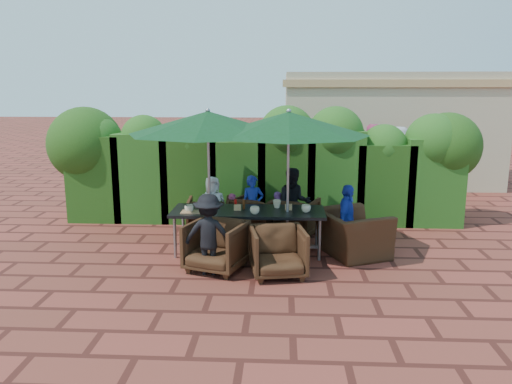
{
  "coord_description": "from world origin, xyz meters",
  "views": [
    {
      "loc": [
        0.41,
        -8.05,
        2.79
      ],
      "look_at": [
        -0.04,
        0.4,
        1.02
      ],
      "focal_mm": 35.0,
      "sensor_mm": 36.0,
      "label": 1
    }
  ],
  "objects_px": {
    "chair_far_mid": "(257,214)",
    "dining_table": "(248,214)",
    "umbrella_left": "(208,123)",
    "chair_far_left": "(209,215)",
    "umbrella_right": "(289,124)",
    "chair_near_left": "(216,244)",
    "chair_near_right": "(278,250)",
    "chair_end_right": "(352,226)",
    "chair_far_right": "(294,215)"
  },
  "relations": [
    {
      "from": "umbrella_right",
      "to": "chair_far_left",
      "type": "xyz_separation_m",
      "value": [
        -1.49,
        1.04,
        -1.81
      ]
    },
    {
      "from": "chair_far_left",
      "to": "chair_far_mid",
      "type": "height_order",
      "value": "chair_far_mid"
    },
    {
      "from": "chair_near_right",
      "to": "chair_far_left",
      "type": "bearing_deg",
      "value": 113.35
    },
    {
      "from": "umbrella_right",
      "to": "chair_far_left",
      "type": "bearing_deg",
      "value": 145.0
    },
    {
      "from": "chair_near_left",
      "to": "umbrella_right",
      "type": "bearing_deg",
      "value": 55.02
    },
    {
      "from": "chair_far_mid",
      "to": "chair_far_right",
      "type": "relative_size",
      "value": 1.01
    },
    {
      "from": "dining_table",
      "to": "chair_near_left",
      "type": "distance_m",
      "value": 1.0
    },
    {
      "from": "chair_far_right",
      "to": "chair_near_right",
      "type": "distance_m",
      "value": 2.08
    },
    {
      "from": "chair_far_left",
      "to": "chair_near_left",
      "type": "bearing_deg",
      "value": 97.32
    },
    {
      "from": "umbrella_left",
      "to": "umbrella_right",
      "type": "height_order",
      "value": "same"
    },
    {
      "from": "chair_near_left",
      "to": "chair_far_left",
      "type": "bearing_deg",
      "value": 121.22
    },
    {
      "from": "chair_near_left",
      "to": "umbrella_left",
      "type": "bearing_deg",
      "value": 123.19
    },
    {
      "from": "umbrella_right",
      "to": "chair_far_right",
      "type": "relative_size",
      "value": 3.24
    },
    {
      "from": "chair_near_right",
      "to": "chair_end_right",
      "type": "height_order",
      "value": "chair_end_right"
    },
    {
      "from": "chair_far_left",
      "to": "chair_end_right",
      "type": "relative_size",
      "value": 0.7
    },
    {
      "from": "dining_table",
      "to": "chair_near_left",
      "type": "xyz_separation_m",
      "value": [
        -0.44,
        -0.87,
        -0.25
      ]
    },
    {
      "from": "chair_near_right",
      "to": "chair_far_right",
      "type": "bearing_deg",
      "value": 71.75
    },
    {
      "from": "umbrella_right",
      "to": "chair_far_left",
      "type": "height_order",
      "value": "umbrella_right"
    },
    {
      "from": "dining_table",
      "to": "umbrella_left",
      "type": "relative_size",
      "value": 0.96
    },
    {
      "from": "umbrella_left",
      "to": "chair_near_right",
      "type": "relative_size",
      "value": 3.32
    },
    {
      "from": "chair_far_mid",
      "to": "dining_table",
      "type": "bearing_deg",
      "value": 109.92
    },
    {
      "from": "umbrella_right",
      "to": "chair_near_left",
      "type": "height_order",
      "value": "umbrella_right"
    },
    {
      "from": "dining_table",
      "to": "chair_far_right",
      "type": "distance_m",
      "value": 1.32
    },
    {
      "from": "chair_far_mid",
      "to": "chair_far_right",
      "type": "distance_m",
      "value": 0.72
    },
    {
      "from": "umbrella_right",
      "to": "chair_far_right",
      "type": "xyz_separation_m",
      "value": [
        0.15,
        1.08,
        -1.8
      ]
    },
    {
      "from": "dining_table",
      "to": "umbrella_right",
      "type": "relative_size",
      "value": 0.98
    },
    {
      "from": "chair_far_right",
      "to": "chair_far_mid",
      "type": "bearing_deg",
      "value": 17.92
    },
    {
      "from": "chair_end_right",
      "to": "chair_far_mid",
      "type": "bearing_deg",
      "value": 34.31
    },
    {
      "from": "dining_table",
      "to": "chair_far_mid",
      "type": "xyz_separation_m",
      "value": [
        0.09,
        1.05,
        -0.27
      ]
    },
    {
      "from": "umbrella_left",
      "to": "chair_far_left",
      "type": "xyz_separation_m",
      "value": [
        -0.15,
        0.89,
        -1.81
      ]
    },
    {
      "from": "chair_far_mid",
      "to": "chair_far_left",
      "type": "bearing_deg",
      "value": 30.11
    },
    {
      "from": "chair_far_right",
      "to": "chair_end_right",
      "type": "bearing_deg",
      "value": 154.07
    },
    {
      "from": "chair_far_left",
      "to": "chair_near_right",
      "type": "distance_m",
      "value": 2.43
    },
    {
      "from": "chair_near_left",
      "to": "chair_end_right",
      "type": "relative_size",
      "value": 0.74
    },
    {
      "from": "chair_near_left",
      "to": "chair_far_mid",
      "type": "bearing_deg",
      "value": 93.88
    },
    {
      "from": "umbrella_left",
      "to": "chair_near_left",
      "type": "height_order",
      "value": "umbrella_left"
    },
    {
      "from": "chair_far_mid",
      "to": "chair_near_left",
      "type": "relative_size",
      "value": 0.97
    },
    {
      "from": "umbrella_left",
      "to": "chair_far_mid",
      "type": "relative_size",
      "value": 3.29
    },
    {
      "from": "umbrella_right",
      "to": "chair_near_right",
      "type": "relative_size",
      "value": 3.25
    },
    {
      "from": "umbrella_right",
      "to": "chair_near_left",
      "type": "xyz_separation_m",
      "value": [
        -1.1,
        -0.79,
        -1.79
      ]
    },
    {
      "from": "umbrella_left",
      "to": "umbrella_right",
      "type": "xyz_separation_m",
      "value": [
        1.34,
        -0.15,
        -0.0
      ]
    },
    {
      "from": "chair_far_mid",
      "to": "chair_end_right",
      "type": "relative_size",
      "value": 0.72
    },
    {
      "from": "dining_table",
      "to": "chair_near_right",
      "type": "xyz_separation_m",
      "value": [
        0.52,
        -1.06,
        -0.27
      ]
    },
    {
      "from": "chair_near_left",
      "to": "chair_end_right",
      "type": "distance_m",
      "value": 2.35
    },
    {
      "from": "umbrella_right",
      "to": "chair_far_mid",
      "type": "bearing_deg",
      "value": 116.99
    },
    {
      "from": "chair_far_mid",
      "to": "chair_near_right",
      "type": "height_order",
      "value": "chair_far_mid"
    },
    {
      "from": "chair_far_mid",
      "to": "chair_end_right",
      "type": "height_order",
      "value": "chair_end_right"
    },
    {
      "from": "umbrella_right",
      "to": "chair_far_right",
      "type": "height_order",
      "value": "umbrella_right"
    },
    {
      "from": "dining_table",
      "to": "chair_far_left",
      "type": "height_order",
      "value": "chair_far_left"
    },
    {
      "from": "chair_far_mid",
      "to": "chair_near_left",
      "type": "bearing_deg",
      "value": 99.54
    }
  ]
}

